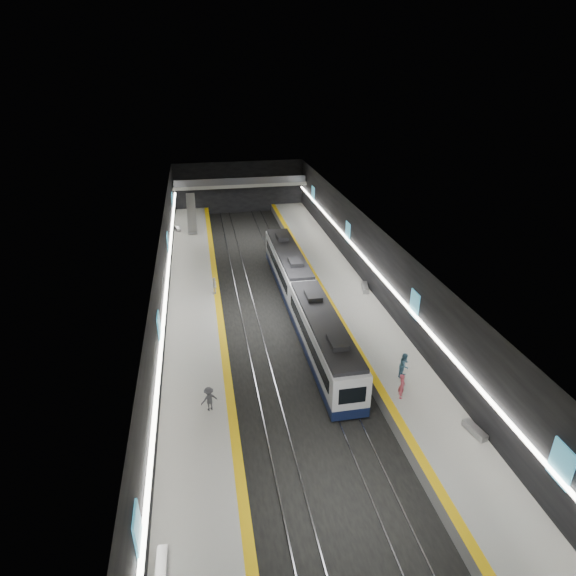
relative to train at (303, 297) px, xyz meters
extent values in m
plane|color=black|center=(-2.50, 0.50, -2.20)|extent=(70.00, 70.00, 0.00)
cube|color=beige|center=(-2.50, 0.50, 5.80)|extent=(20.00, 70.00, 0.04)
cube|color=black|center=(-12.50, 0.50, 1.80)|extent=(0.04, 70.00, 8.00)
cube|color=black|center=(7.50, 0.50, 1.80)|extent=(0.04, 70.00, 8.00)
cube|color=black|center=(-2.50, 35.50, 1.80)|extent=(20.00, 0.04, 8.00)
cube|color=slate|center=(-10.00, 0.50, -1.70)|extent=(5.00, 70.00, 1.00)
cube|color=#9B9B96|center=(-10.00, 0.50, -1.19)|extent=(5.00, 70.00, 0.02)
cube|color=yellow|center=(-7.80, 0.50, -1.18)|extent=(0.60, 70.00, 0.02)
cube|color=slate|center=(5.00, 0.50, -1.70)|extent=(5.00, 70.00, 1.00)
cube|color=#9B9B96|center=(5.00, 0.50, -1.19)|extent=(5.00, 70.00, 0.02)
cube|color=yellow|center=(2.80, 0.50, -1.18)|extent=(0.60, 70.00, 0.02)
cube|color=gray|center=(-5.72, 0.50, -2.14)|extent=(0.08, 70.00, 0.12)
cube|color=gray|center=(-4.28, 0.50, -2.14)|extent=(0.08, 70.00, 0.12)
cube|color=gray|center=(-0.72, 0.50, -2.14)|extent=(0.08, 70.00, 0.12)
cube|color=gray|center=(0.72, 0.50, -2.14)|extent=(0.08, 70.00, 0.12)
cube|color=#0F193A|center=(0.00, -7.50, -1.45)|extent=(2.65, 15.00, 0.80)
cube|color=silver|center=(0.00, -7.50, 0.20)|extent=(2.65, 15.00, 2.50)
cube|color=black|center=(0.00, -7.50, 1.60)|extent=(2.44, 14.25, 0.30)
cube|color=black|center=(0.00, -7.50, 0.25)|extent=(2.69, 13.20, 1.00)
cube|color=black|center=(0.00, -15.02, 0.15)|extent=(1.85, 0.05, 1.20)
cube|color=#0F193A|center=(0.00, 7.50, -1.45)|extent=(2.65, 15.00, 0.80)
cube|color=silver|center=(0.00, 7.50, 0.20)|extent=(2.65, 15.00, 2.50)
cube|color=black|center=(0.00, 7.50, 1.60)|extent=(2.44, 14.25, 0.30)
cube|color=black|center=(0.00, 7.50, 0.25)|extent=(2.69, 13.20, 1.00)
cube|color=black|center=(0.00, -0.02, 0.15)|extent=(1.85, 0.05, 1.20)
cube|color=#3E9BBC|center=(-12.42, -24.50, 2.30)|extent=(0.10, 1.50, 2.20)
cube|color=#3E9BBC|center=(-12.42, -7.50, 2.30)|extent=(0.10, 1.50, 2.20)
cube|color=#3E9BBC|center=(-12.42, 10.50, 2.30)|extent=(0.10, 1.50, 2.20)
cube|color=#3E9BBC|center=(-12.42, 27.50, 2.30)|extent=(0.10, 1.50, 2.20)
cube|color=#3E9BBC|center=(7.42, -24.50, 2.30)|extent=(0.10, 1.50, 2.20)
cube|color=#3E9BBC|center=(7.42, -7.50, 2.30)|extent=(0.10, 1.50, 2.20)
cube|color=#3E9BBC|center=(7.42, 10.50, 2.30)|extent=(0.10, 1.50, 2.20)
cube|color=#3E9BBC|center=(7.42, 27.50, 2.30)|extent=(0.10, 1.50, 2.20)
cube|color=white|center=(-12.30, 0.50, 1.60)|extent=(0.25, 68.60, 0.12)
cube|color=white|center=(7.30, 0.50, 1.60)|extent=(0.25, 68.60, 0.12)
cube|color=gray|center=(-2.50, 33.50, 2.80)|extent=(20.00, 3.00, 0.50)
cube|color=#47474C|center=(-2.50, 32.05, 3.55)|extent=(19.60, 0.08, 1.00)
cube|color=#99999E|center=(-10.00, 26.50, 0.70)|extent=(1.20, 7.50, 3.92)
cube|color=#99999E|center=(-11.85, -23.79, -0.98)|extent=(0.53, 1.76, 0.43)
cube|color=#99999E|center=(-12.00, 25.22, -0.99)|extent=(0.88, 1.74, 0.41)
cube|color=#99999E|center=(7.00, -18.35, -0.97)|extent=(0.85, 1.89, 0.45)
cube|color=#99999E|center=(7.00, 2.65, -0.95)|extent=(1.03, 2.13, 0.50)
imported|color=#D14E61|center=(3.84, -14.15, -0.27)|extent=(0.67, 0.80, 1.86)
imported|color=teal|center=(4.98, -11.89, -0.22)|extent=(1.20, 1.17, 1.94)
imported|color=silver|center=(-8.00, 4.58, -0.32)|extent=(0.52, 1.06, 1.74)
imported|color=#47484F|center=(-9.22, -13.02, -0.31)|extent=(1.30, 1.02, 1.77)
camera|label=1|loc=(-8.81, -39.03, 20.06)|focal=30.00mm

